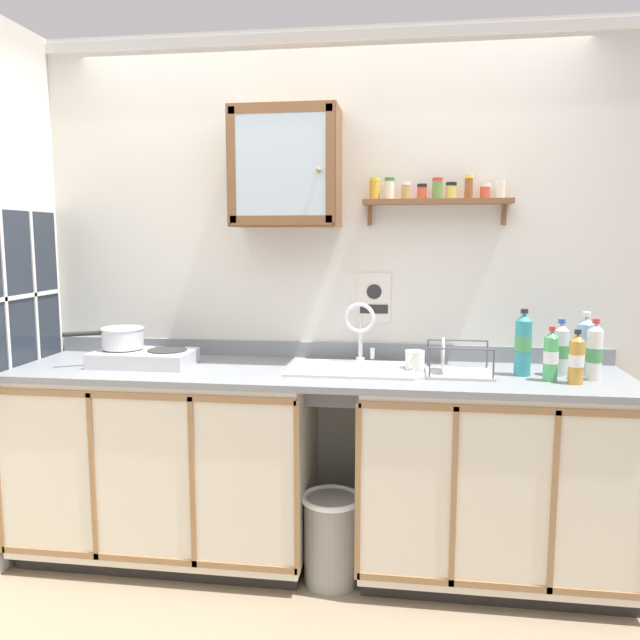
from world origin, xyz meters
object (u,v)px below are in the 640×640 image
(trash_bin, at_px, (332,537))
(bottle_juice_amber_4, at_px, (576,359))
(bottle_opaque_white_2, at_px, (594,352))
(bottle_water_clear_0, at_px, (561,350))
(bottle_water_blue_1, at_px, (585,346))
(dish_rack, at_px, (456,369))
(saucepan, at_px, (122,337))
(hot_plate_stove, at_px, (144,358))
(bottle_soda_green_5, at_px, (551,356))
(wall_cabinet, at_px, (286,168))
(warning_sign, at_px, (374,298))
(mug, at_px, (415,361))
(bottle_detergent_teal_3, at_px, (523,344))
(sink, at_px, (352,376))

(trash_bin, bearing_deg, bottle_juice_amber_4, 2.34)
(bottle_opaque_white_2, bearing_deg, bottle_water_clear_0, 151.64)
(bottle_water_blue_1, xyz_separation_m, bottle_opaque_white_2, (0.01, -0.11, -0.01))
(bottle_juice_amber_4, relative_size, dish_rack, 0.79)
(saucepan, distance_m, dish_rack, 1.61)
(saucepan, distance_m, bottle_water_clear_0, 2.07)
(hot_plate_stove, distance_m, trash_bin, 1.23)
(bottle_soda_green_5, height_order, wall_cabinet, wall_cabinet)
(bottle_juice_amber_4, relative_size, warning_sign, 0.93)
(bottle_water_clear_0, distance_m, mug, 0.65)
(saucepan, xyz_separation_m, mug, (1.42, 0.04, -0.08))
(bottle_soda_green_5, xyz_separation_m, mug, (-0.58, 0.12, -0.06))
(bottle_juice_amber_4, height_order, bottle_soda_green_5, bottle_soda_green_5)
(bottle_juice_amber_4, bearing_deg, bottle_detergent_teal_3, 144.90)
(mug, bearing_deg, bottle_soda_green_5, -11.74)
(bottle_detergent_teal_3, height_order, trash_bin, bottle_detergent_teal_3)
(saucepan, relative_size, wall_cabinet, 0.61)
(bottle_juice_amber_4, xyz_separation_m, dish_rack, (-0.49, 0.11, -0.08))
(bottle_opaque_white_2, xyz_separation_m, mug, (-0.77, 0.07, -0.07))
(wall_cabinet, bearing_deg, sink, -23.24)
(bottle_water_clear_0, height_order, dish_rack, bottle_water_clear_0)
(bottle_detergent_teal_3, xyz_separation_m, bottle_soda_green_5, (0.10, -0.10, -0.03))
(bottle_juice_amber_4, distance_m, wall_cabinet, 1.58)
(bottle_juice_amber_4, bearing_deg, trash_bin, -177.66)
(bottle_soda_green_5, bearing_deg, warning_sign, 153.68)
(sink, bearing_deg, warning_sign, 73.06)
(hot_plate_stove, bearing_deg, mug, 2.36)
(bottle_opaque_white_2, height_order, mug, bottle_opaque_white_2)
(bottle_opaque_white_2, xyz_separation_m, bottle_soda_green_5, (-0.19, -0.05, -0.01))
(bottle_opaque_white_2, xyz_separation_m, wall_cabinet, (-1.40, 0.21, 0.83))
(bottle_water_blue_1, height_order, wall_cabinet, wall_cabinet)
(bottle_juice_amber_4, bearing_deg, bottle_water_blue_1, 66.59)
(bottle_water_clear_0, bearing_deg, sink, -179.60)
(dish_rack, distance_m, warning_sign, 0.58)
(bottle_water_blue_1, bearing_deg, saucepan, -178.16)
(warning_sign, bearing_deg, trash_bin, -108.27)
(hot_plate_stove, relative_size, bottle_soda_green_5, 1.99)
(bottle_water_clear_0, bearing_deg, bottle_water_blue_1, 18.61)
(bottle_detergent_teal_3, xyz_separation_m, bottle_juice_amber_4, (0.20, -0.14, -0.04))
(bottle_soda_green_5, relative_size, warning_sign, 0.95)
(sink, distance_m, hot_plate_stove, 1.02)
(trash_bin, bearing_deg, bottle_detergent_teal_3, 12.08)
(bottle_water_clear_0, relative_size, bottle_detergent_teal_3, 0.85)
(bottle_detergent_teal_3, bearing_deg, dish_rack, -174.16)
(bottle_juice_amber_4, height_order, dish_rack, bottle_juice_amber_4)
(bottle_water_blue_1, bearing_deg, bottle_detergent_teal_3, -168.08)
(trash_bin, bearing_deg, bottle_soda_green_5, 5.08)
(bottle_opaque_white_2, bearing_deg, warning_sign, 160.85)
(sink, bearing_deg, bottle_water_clear_0, 0.40)
(bottle_water_clear_0, xyz_separation_m, mug, (-0.65, 0.00, -0.07))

